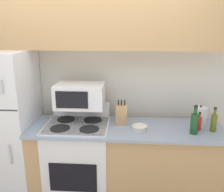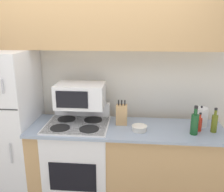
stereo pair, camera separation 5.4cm
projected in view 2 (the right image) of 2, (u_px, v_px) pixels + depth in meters
wall_back at (99, 83)px, 3.03m from camera, size 8.00×0.05×2.55m
lower_cabinets at (125, 163)px, 2.83m from camera, size 2.09×0.63×0.89m
refrigerator at (5, 124)px, 2.88m from camera, size 0.71×0.70×1.70m
upper_cabinets at (95, 18)px, 2.64m from camera, size 2.80×0.33×0.65m
stove at (79, 159)px, 2.86m from camera, size 0.69×0.61×1.07m
microwave at (80, 95)px, 2.76m from camera, size 0.53×0.35×0.26m
knife_block at (122, 115)px, 2.74m from camera, size 0.12×0.09×0.28m
bowl at (139, 128)px, 2.59m from camera, size 0.16×0.16×0.06m
bottle_wine_green at (195, 123)px, 2.49m from camera, size 0.08×0.08×0.30m
bottle_hot_sauce at (199, 124)px, 2.57m from camera, size 0.05×0.05×0.20m
bottle_olive_oil at (214, 123)px, 2.54m from camera, size 0.06×0.06×0.26m
kettle at (201, 117)px, 2.70m from camera, size 0.15×0.15×0.23m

